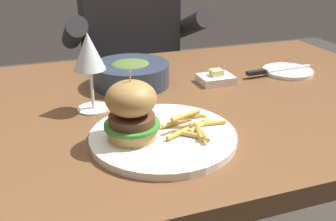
# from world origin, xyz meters

# --- Properties ---
(dining_table) EXTENTS (1.37, 0.79, 0.74)m
(dining_table) POSITION_xyz_m (0.00, 0.00, 0.65)
(dining_table) COLOR brown
(dining_table) RESTS_ON ground
(main_plate) EXTENTS (0.27, 0.27, 0.01)m
(main_plate) POSITION_xyz_m (-0.05, -0.18, 0.75)
(main_plate) COLOR white
(main_plate) RESTS_ON dining_table
(burger_sandwich) EXTENTS (0.10, 0.10, 0.13)m
(burger_sandwich) POSITION_xyz_m (-0.10, -0.18, 0.81)
(burger_sandwich) COLOR tan
(burger_sandwich) RESTS_ON main_plate
(fries_pile) EXTENTS (0.13, 0.11, 0.03)m
(fries_pile) POSITION_xyz_m (0.01, -0.19, 0.77)
(fries_pile) COLOR #E0B251
(fries_pile) RESTS_ON main_plate
(wine_glass) EXTENTS (0.07, 0.07, 0.17)m
(wine_glass) POSITION_xyz_m (-0.15, -0.00, 0.86)
(wine_glass) COLOR silver
(wine_glass) RESTS_ON dining_table
(bread_plate) EXTENTS (0.14, 0.14, 0.01)m
(bread_plate) POSITION_xyz_m (0.41, 0.08, 0.74)
(bread_plate) COLOR white
(bread_plate) RESTS_ON dining_table
(table_knife) EXTENTS (0.21, 0.03, 0.01)m
(table_knife) POSITION_xyz_m (0.36, 0.07, 0.75)
(table_knife) COLOR silver
(table_knife) RESTS_ON bread_plate
(butter_dish) EXTENTS (0.09, 0.07, 0.04)m
(butter_dish) POSITION_xyz_m (0.18, 0.07, 0.75)
(butter_dish) COLOR white
(butter_dish) RESTS_ON dining_table
(soup_bowl) EXTENTS (0.20, 0.20, 0.06)m
(soup_bowl) POSITION_xyz_m (-0.03, 0.13, 0.77)
(soup_bowl) COLOR #2D384C
(soup_bowl) RESTS_ON dining_table
(diner_person) EXTENTS (0.51, 0.36, 1.18)m
(diner_person) POSITION_xyz_m (0.10, 0.67, 0.56)
(diner_person) COLOR #282833
(diner_person) RESTS_ON ground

